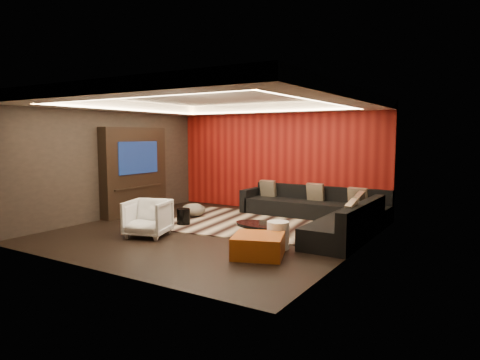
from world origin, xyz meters
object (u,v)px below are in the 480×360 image
Objects in this scene: drum_stool at (183,216)px; armchair at (148,218)px; coffee_table at (262,229)px; sectional_sofa at (324,213)px; white_side_table at (278,235)px; orange_ottoman at (258,246)px.

armchair is at bearing -86.19° from drum_stool.
sectional_sofa is at bearing 64.70° from coffee_table.
white_side_table is (0.76, -0.80, 0.12)m from coffee_table.
coffee_table is 0.33× the size of sectional_sofa.
white_side_table reaches higher than drum_stool.
sectional_sofa is (0.03, 2.95, 0.08)m from orange_ottoman.
orange_ottoman is at bearing -25.86° from drum_stool.
drum_stool is at bearing -176.45° from coffee_table.
drum_stool is at bearing 165.88° from white_side_table.
orange_ottoman is 2.95m from sectional_sofa.
armchair is at bearing 178.23° from orange_ottoman.
sectional_sofa reaches higher than white_side_table.
armchair is (-2.56, 0.08, 0.19)m from orange_ottoman.
orange_ottoman reaches higher than coffee_table.
white_side_table is 0.13× the size of sectional_sofa.
white_side_table is 2.68m from armchair.
sectional_sofa reaches higher than drum_stool.
drum_stool is (-1.95, -0.12, 0.08)m from coffee_table.
armchair is 3.87m from sectional_sofa.
orange_ottoman is (2.64, -1.28, -0.02)m from drum_stool.
white_side_table is at bearing 84.17° from orange_ottoman.
drum_stool is 0.43× the size of orange_ottoman.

